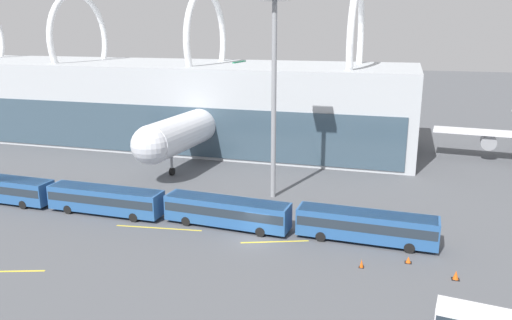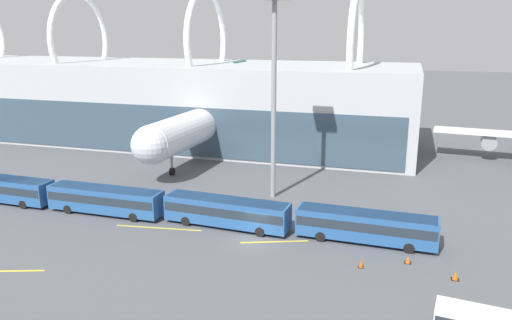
# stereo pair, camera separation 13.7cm
# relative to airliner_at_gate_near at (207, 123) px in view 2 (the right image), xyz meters

# --- Properties ---
(ground_plane) EXTENTS (440.00, 440.00, 0.00)m
(ground_plane) POSITION_rel_airliner_at_gate_near_xyz_m (16.97, -29.86, -5.49)
(ground_plane) COLOR #515459
(terminal_building) EXTENTS (150.09, 25.14, 26.92)m
(terminal_building) POSITION_rel_airliner_at_gate_near_xyz_m (-42.67, 10.18, 2.00)
(terminal_building) COLOR #B2B7BC
(terminal_building) RESTS_ON ground_plane
(airliner_at_gate_near) EXTENTS (40.83, 38.07, 14.39)m
(airliner_at_gate_near) POSITION_rel_airliner_at_gate_near_xyz_m (0.00, 0.00, 0.00)
(airliner_at_gate_near) COLOR silver
(airliner_at_gate_near) RESTS_ON ground_plane
(shuttle_bus_0) EXTENTS (13.47, 3.07, 3.02)m
(shuttle_bus_0) POSITION_rel_airliner_at_gate_near_xyz_m (-15.25, -27.65, -3.70)
(shuttle_bus_0) COLOR #285693
(shuttle_bus_0) RESTS_ON ground_plane
(shuttle_bus_1) EXTENTS (13.42, 2.87, 3.02)m
(shuttle_bus_1) POSITION_rel_airliner_at_gate_near_xyz_m (-1.02, -27.65, -3.70)
(shuttle_bus_1) COLOR #285693
(shuttle_bus_1) RESTS_ON ground_plane
(shuttle_bus_2) EXTENTS (13.54, 3.51, 3.02)m
(shuttle_bus_2) POSITION_rel_airliner_at_gate_near_xyz_m (13.22, -27.31, -3.70)
(shuttle_bus_2) COLOR #285693
(shuttle_bus_2) RESTS_ON ground_plane
(shuttle_bus_3) EXTENTS (13.48, 3.13, 3.02)m
(shuttle_bus_3) POSITION_rel_airliner_at_gate_near_xyz_m (27.45, -27.10, -3.70)
(shuttle_bus_3) COLOR #285693
(shuttle_bus_3) RESTS_ON ground_plane
(floodlight_mast) EXTENTS (2.91, 2.91, 23.93)m
(floodlight_mast) POSITION_rel_airliner_at_gate_near_xyz_m (15.39, -16.60, 11.28)
(floodlight_mast) COLOR gray
(floodlight_mast) RESTS_ON ground_plane
(lane_stripe_0) EXTENTS (9.18, 1.48, 0.01)m
(lane_stripe_0) POSITION_rel_airliner_at_gate_near_xyz_m (6.51, -29.72, -5.49)
(lane_stripe_0) COLOR yellow
(lane_stripe_0) RESTS_ON ground_plane
(lane_stripe_1) EXTENTS (6.33, 2.60, 0.01)m
(lane_stripe_1) POSITION_rel_airliner_at_gate_near_xyz_m (18.99, -29.61, -5.49)
(lane_stripe_1) COLOR yellow
(lane_stripe_1) RESTS_ON ground_plane
(traffic_cone_0) EXTENTS (0.46, 0.46, 0.75)m
(traffic_cone_0) POSITION_rel_airliner_at_gate_near_xyz_m (27.59, -32.67, -5.13)
(traffic_cone_0) COLOR black
(traffic_cone_0) RESTS_ON ground_plane
(traffic_cone_1) EXTENTS (0.65, 0.65, 0.77)m
(traffic_cone_1) POSITION_rel_airliner_at_gate_near_xyz_m (35.26, -32.61, -5.12)
(traffic_cone_1) COLOR black
(traffic_cone_1) RESTS_ON ground_plane
(traffic_cone_2) EXTENTS (0.61, 0.61, 0.59)m
(traffic_cone_2) POSITION_rel_airliner_at_gate_near_xyz_m (31.49, -30.56, -5.21)
(traffic_cone_2) COLOR black
(traffic_cone_2) RESTS_ON ground_plane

